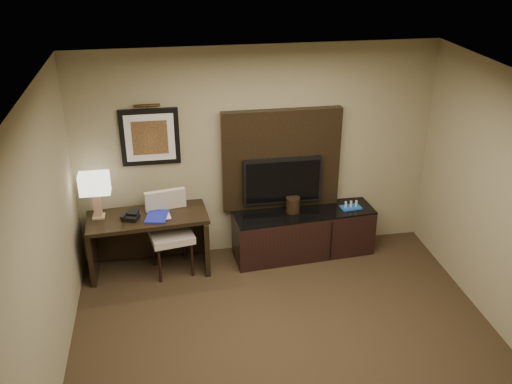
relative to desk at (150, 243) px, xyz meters
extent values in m
cube|color=#2E2114|center=(1.40, -2.15, -0.39)|extent=(4.50, 5.00, 0.01)
cube|color=silver|center=(1.40, -2.15, 2.32)|extent=(4.50, 5.00, 0.01)
cube|color=gray|center=(1.40, 0.35, 0.97)|extent=(4.50, 0.01, 2.70)
cube|color=gray|center=(-0.85, -2.15, 0.97)|extent=(0.01, 5.00, 2.70)
cube|color=black|center=(0.00, 0.00, 0.00)|extent=(1.48, 0.72, 0.77)
cube|color=black|center=(1.97, 0.05, -0.07)|extent=(1.84, 0.65, 0.62)
cube|color=black|center=(1.70, 0.29, 0.89)|extent=(1.50, 0.12, 1.30)
cube|color=black|center=(1.70, 0.19, 0.64)|extent=(1.00, 0.08, 0.60)
cube|color=black|center=(0.10, 0.33, 1.27)|extent=(0.70, 0.04, 0.70)
cylinder|color=#412F14|center=(0.10, 0.29, 1.67)|extent=(0.04, 0.04, 0.30)
cube|color=#1923A7|center=(0.12, -0.06, 0.39)|extent=(0.31, 0.37, 0.02)
imported|color=#B3A38D|center=(0.12, -0.07, 0.49)|extent=(0.16, 0.04, 0.21)
cylinder|color=black|center=(1.82, 0.09, 0.34)|extent=(0.20, 0.20, 0.20)
camera|label=1|loc=(0.29, -6.20, 3.62)|focal=40.00mm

